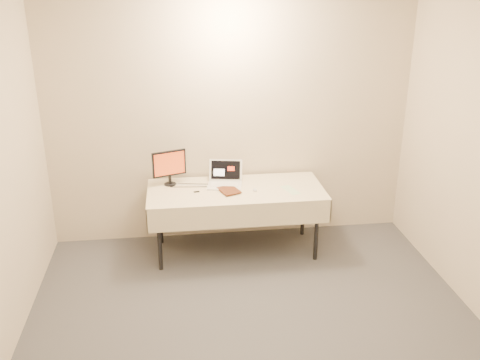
{
  "coord_description": "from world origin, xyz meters",
  "views": [
    {
      "loc": [
        -0.62,
        -3.14,
        2.9
      ],
      "look_at": [
        0.04,
        1.99,
        0.86
      ],
      "focal_mm": 40.0,
      "sensor_mm": 36.0,
      "label": 1
    }
  ],
  "objects": [
    {
      "name": "book",
      "position": [
        -0.16,
        1.95,
        0.86
      ],
      "size": [
        0.18,
        0.08,
        0.24
      ],
      "primitive_type": "imported",
      "rotation": [
        0.0,
        0.0,
        0.35
      ],
      "color": "brown",
      "rests_on": "table"
    },
    {
      "name": "usb_dongle",
      "position": [
        -0.42,
        2.01,
        0.74
      ],
      "size": [
        0.06,
        0.03,
        0.01
      ],
      "primitive_type": "cube",
      "rotation": [
        0.0,
        0.0,
        0.14
      ],
      "color": "black",
      "rests_on": "table"
    },
    {
      "name": "monitor",
      "position": [
        -0.69,
        2.26,
        0.96
      ],
      "size": [
        0.36,
        0.17,
        0.38
      ],
      "rotation": [
        0.0,
        0.0,
        0.34
      ],
      "color": "black",
      "rests_on": "table"
    },
    {
      "name": "alarm_clock",
      "position": [
        0.03,
        2.32,
        0.76
      ],
      "size": [
        0.11,
        0.06,
        0.04
      ],
      "rotation": [
        0.0,
        0.0,
        0.17
      ],
      "color": "black",
      "rests_on": "table"
    },
    {
      "name": "laptop",
      "position": [
        -0.1,
        2.19,
        0.8
      ],
      "size": [
        0.41,
        0.4,
        0.24
      ],
      "rotation": [
        0.0,
        0.0,
        -0.18
      ],
      "color": "white",
      "rests_on": "table"
    },
    {
      "name": "back_wall",
      "position": [
        0.0,
        2.5,
        1.35
      ],
      "size": [
        4.0,
        0.1,
        2.7
      ],
      "primitive_type": "cube",
      "color": "beige",
      "rests_on": "ground"
    },
    {
      "name": "paper_form",
      "position": [
        0.57,
        1.94,
        0.74
      ],
      "size": [
        0.18,
        0.29,
        0.0
      ],
      "primitive_type": "cube",
      "rotation": [
        0.0,
        0.0,
        0.32
      ],
      "color": "#C9EBBB",
      "rests_on": "table"
    },
    {
      "name": "table",
      "position": [
        0.0,
        2.05,
        0.68
      ],
      "size": [
        1.86,
        0.81,
        0.74
      ],
      "color": "black",
      "rests_on": "ground"
    },
    {
      "name": "clicker",
      "position": [
        0.19,
        1.97,
        0.75
      ],
      "size": [
        0.04,
        0.08,
        0.02
      ],
      "primitive_type": "ellipsoid",
      "rotation": [
        0.0,
        0.0,
        -0.03
      ],
      "color": "silver",
      "rests_on": "table"
    }
  ]
}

